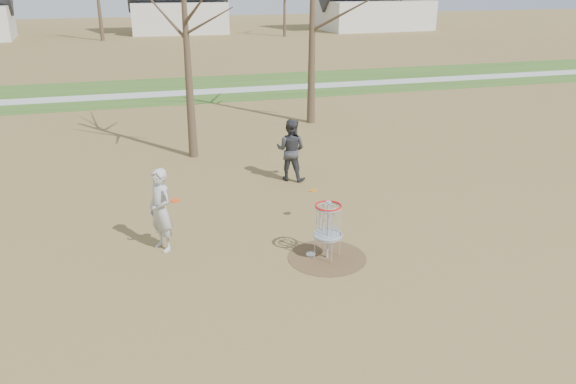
# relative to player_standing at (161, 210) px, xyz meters

# --- Properties ---
(ground) EXTENTS (160.00, 160.00, 0.00)m
(ground) POSITION_rel_player_standing_xyz_m (3.54, -1.47, -0.99)
(ground) COLOR brown
(ground) RESTS_ON ground
(green_band) EXTENTS (160.00, 8.00, 0.01)m
(green_band) POSITION_rel_player_standing_xyz_m (3.54, 19.53, -0.98)
(green_band) COLOR #2D5119
(green_band) RESTS_ON ground
(footpath) EXTENTS (160.00, 1.50, 0.01)m
(footpath) POSITION_rel_player_standing_xyz_m (3.54, 18.53, -0.97)
(footpath) COLOR #9E9E99
(footpath) RESTS_ON green_band
(dirt_circle) EXTENTS (1.80, 1.80, 0.01)m
(dirt_circle) POSITION_rel_player_standing_xyz_m (3.54, -1.47, -0.98)
(dirt_circle) COLOR #47331E
(dirt_circle) RESTS_ON ground
(player_standing) EXTENTS (0.77, 0.86, 1.98)m
(player_standing) POSITION_rel_player_standing_xyz_m (0.00, 0.00, 0.00)
(player_standing) COLOR #B1B1B1
(player_standing) RESTS_ON ground
(player_throwing) EXTENTS (1.19, 1.13, 1.94)m
(player_throwing) POSITION_rel_player_standing_xyz_m (4.19, 3.78, -0.02)
(player_throwing) COLOR #323337
(player_throwing) RESTS_ON ground
(disc_grounded) EXTENTS (0.22, 0.22, 0.02)m
(disc_grounded) POSITION_rel_player_standing_xyz_m (3.23, -1.24, -0.97)
(disc_grounded) COLOR silver
(disc_grounded) RESTS_ON dirt_circle
(discs_in_play) EXTENTS (3.74, 0.90, 0.43)m
(discs_in_play) POSITION_rel_player_standing_xyz_m (2.17, 0.20, 0.07)
(discs_in_play) COLOR orange
(discs_in_play) RESTS_ON ground
(disc_golf_basket) EXTENTS (0.64, 0.64, 1.35)m
(disc_golf_basket) POSITION_rel_player_standing_xyz_m (3.54, -1.47, -0.07)
(disc_golf_basket) COLOR #9EA3AD
(disc_golf_basket) RESTS_ON ground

